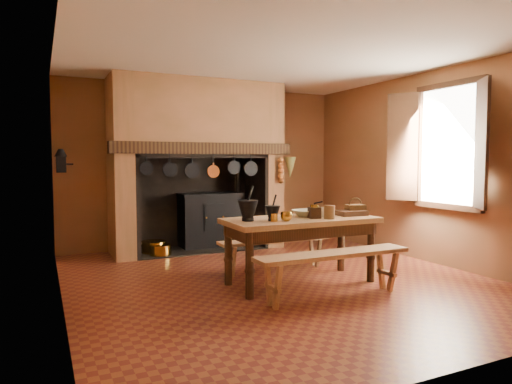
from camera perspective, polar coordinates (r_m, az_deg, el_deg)
floor at (r=5.85m, az=2.82°, el=-10.90°), size 5.50×5.50×0.00m
ceiling at (r=5.80m, az=2.91°, el=16.92°), size 5.50×5.50×0.00m
back_wall at (r=8.18m, az=-6.30°, el=3.26°), size 5.00×0.02×2.80m
wall_left at (r=4.98m, az=-23.40°, el=2.49°), size 0.02×5.50×2.80m
wall_right at (r=7.18m, az=20.75°, el=2.92°), size 0.02×5.50×2.80m
wall_front at (r=3.48m, az=24.81°, el=1.94°), size 5.00×0.02×2.80m
chimney_breast at (r=7.67m, az=-7.37°, el=6.28°), size 2.95×0.96×2.80m
iron_range at (r=7.94m, az=-5.82°, el=-3.39°), size 1.12×0.55×1.60m
hearth_pans at (r=7.51m, az=-12.52°, el=-6.90°), size 0.51×0.62×0.20m
hanging_pans at (r=7.18m, az=-6.40°, el=2.84°), size 1.92×0.29×0.27m
onion_string at (r=7.70m, az=3.12°, el=2.71°), size 0.12×0.10×0.46m
herb_bunch at (r=7.79m, az=4.29°, el=3.09°), size 0.20×0.20×0.35m
window at (r=6.80m, az=22.37°, el=5.36°), size 0.39×1.75×1.76m
wall_coffee_mill at (r=6.53m, az=-23.19°, el=3.80°), size 0.23×0.16×0.31m
work_table at (r=5.58m, az=5.61°, el=-4.53°), size 1.86×0.82×0.80m
bench_front at (r=5.06m, az=9.68°, el=-8.83°), size 1.82×0.32×0.51m
bench_back at (r=6.22m, az=2.37°, el=-6.86°), size 1.58×0.28×0.44m
mortar_large at (r=5.24m, az=-1.02°, el=-2.18°), size 0.24×0.24×0.41m
mortar_small at (r=5.24m, az=2.10°, el=-2.55°), size 0.18×0.18×0.31m
coffee_grinder at (r=5.54m, az=7.31°, el=-2.47°), size 0.19×0.16×0.21m
brass_mug_a at (r=5.21m, az=2.27°, el=-3.19°), size 0.09×0.09×0.09m
brass_mug_b at (r=5.94m, az=7.17°, el=-2.33°), size 0.09×0.09×0.09m
mixing_bowl at (r=5.70m, az=6.40°, el=-2.64°), size 0.35×0.35×0.08m
stoneware_crock at (r=5.50m, az=9.15°, el=-2.49°), size 0.14×0.14×0.16m
glass_jar at (r=5.68m, az=8.45°, el=-2.49°), size 0.09×0.09×0.12m
wicker_basket at (r=5.99m, az=12.31°, el=-2.10°), size 0.26×0.22×0.22m
wooden_tray at (r=5.91m, az=11.78°, el=-2.57°), size 0.38×0.29×0.06m
brass_cup at (r=5.25m, az=3.81°, el=-3.08°), size 0.17×0.17×0.11m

